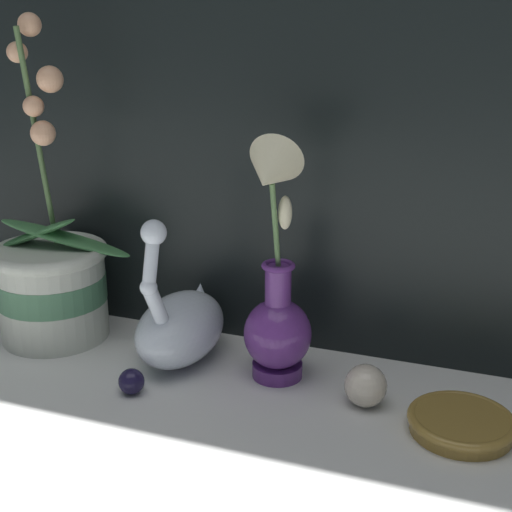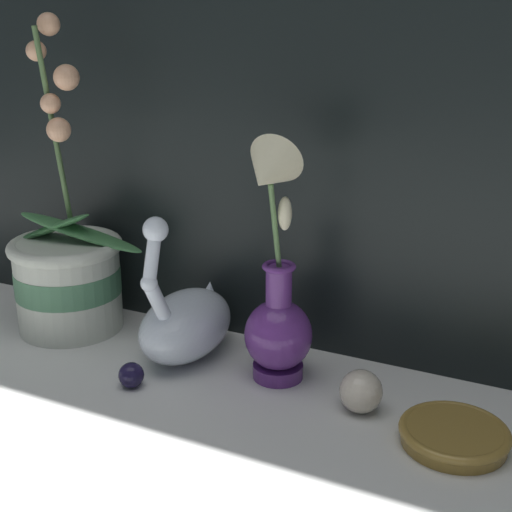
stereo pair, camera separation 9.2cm
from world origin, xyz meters
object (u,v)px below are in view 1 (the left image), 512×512
Objects in this scene: glass_sphere at (366,386)px; amber_dish at (461,423)px; swan_figurine at (181,324)px; orchid_potted_plant at (52,279)px; blue_vase at (276,299)px.

glass_sphere is 0.12m from amber_dish.
amber_dish is (0.40, -0.06, -0.04)m from swan_figurine.
amber_dish is (0.61, -0.06, -0.08)m from orchid_potted_plant.
glass_sphere is (0.13, -0.03, -0.09)m from blue_vase.
swan_figurine is 1.77× the size of amber_dish.
orchid_potted_plant is 0.62m from amber_dish.
blue_vase reaches higher than glass_sphere.
orchid_potted_plant reaches higher than swan_figurine.
orchid_potted_plant is 0.50m from glass_sphere.
orchid_potted_plant reaches higher than glass_sphere.
orchid_potted_plant reaches higher than amber_dish.
blue_vase is (0.15, -0.01, 0.06)m from swan_figurine.
orchid_potted_plant is 8.70× the size of glass_sphere.
glass_sphere is at bearing -4.76° from orchid_potted_plant.
glass_sphere is at bearing -7.58° from swan_figurine.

